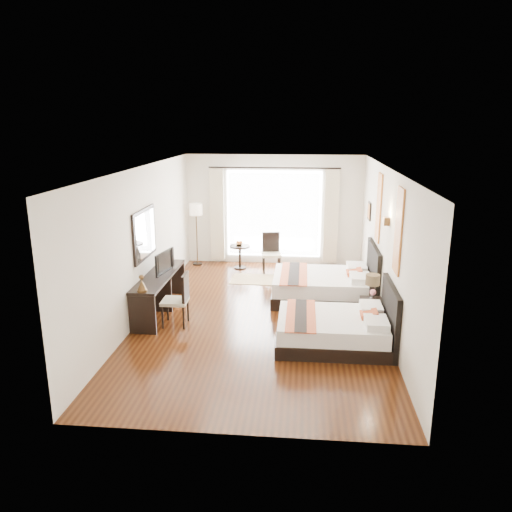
# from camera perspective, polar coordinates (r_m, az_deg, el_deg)

# --- Properties ---
(floor) EXTENTS (4.50, 7.50, 0.01)m
(floor) POSITION_cam_1_polar(r_m,az_deg,el_deg) (9.60, 0.62, -6.91)
(floor) COLOR black
(floor) RESTS_ON ground
(ceiling) EXTENTS (4.50, 7.50, 0.02)m
(ceiling) POSITION_cam_1_polar(r_m,az_deg,el_deg) (8.93, 0.67, 9.95)
(ceiling) COLOR white
(ceiling) RESTS_ON wall_headboard
(wall_headboard) EXTENTS (0.01, 7.50, 2.80)m
(wall_headboard) POSITION_cam_1_polar(r_m,az_deg,el_deg) (9.25, 14.63, 0.90)
(wall_headboard) COLOR silver
(wall_headboard) RESTS_ON floor
(wall_desk) EXTENTS (0.01, 7.50, 2.80)m
(wall_desk) POSITION_cam_1_polar(r_m,az_deg,el_deg) (9.61, -12.83, 1.53)
(wall_desk) COLOR silver
(wall_desk) RESTS_ON floor
(wall_window) EXTENTS (4.50, 0.01, 2.80)m
(wall_window) POSITION_cam_1_polar(r_m,az_deg,el_deg) (12.82, 2.06, 5.26)
(wall_window) COLOR silver
(wall_window) RESTS_ON floor
(wall_entry) EXTENTS (4.50, 0.01, 2.80)m
(wall_entry) POSITION_cam_1_polar(r_m,az_deg,el_deg) (5.62, -2.61, -7.90)
(wall_entry) COLOR silver
(wall_entry) RESTS_ON floor
(window_glass) EXTENTS (2.40, 0.02, 2.20)m
(window_glass) POSITION_cam_1_polar(r_m,az_deg,el_deg) (12.82, 2.05, 4.81)
(window_glass) COLOR white
(window_glass) RESTS_ON wall_window
(sheer_curtain) EXTENTS (2.30, 0.02, 2.10)m
(sheer_curtain) POSITION_cam_1_polar(r_m,az_deg,el_deg) (12.76, 2.03, 4.76)
(sheer_curtain) COLOR white
(sheer_curtain) RESTS_ON wall_window
(drape_left) EXTENTS (0.35, 0.14, 2.35)m
(drape_left) POSITION_cam_1_polar(r_m,az_deg,el_deg) (12.89, -4.45, 4.74)
(drape_left) COLOR #BEB093
(drape_left) RESTS_ON floor
(drape_right) EXTENTS (0.35, 0.14, 2.35)m
(drape_right) POSITION_cam_1_polar(r_m,az_deg,el_deg) (12.73, 8.57, 4.48)
(drape_right) COLOR #BEB093
(drape_right) RESTS_ON floor
(art_panel_near) EXTENTS (0.03, 0.50, 1.35)m
(art_panel_near) POSITION_cam_1_polar(r_m,az_deg,el_deg) (8.07, 15.97, 2.77)
(art_panel_near) COLOR maroon
(art_panel_near) RESTS_ON wall_headboard
(art_panel_far) EXTENTS (0.03, 0.50, 1.35)m
(art_panel_far) POSITION_cam_1_polar(r_m,az_deg,el_deg) (10.16, 13.85, 5.37)
(art_panel_far) COLOR maroon
(art_panel_far) RESTS_ON wall_headboard
(wall_sconce) EXTENTS (0.10, 0.14, 0.14)m
(wall_sconce) POSITION_cam_1_polar(r_m,az_deg,el_deg) (8.97, 14.67, 3.86)
(wall_sconce) COLOR #452F18
(wall_sconce) RESTS_ON wall_headboard
(mirror_frame) EXTENTS (0.04, 1.25, 0.95)m
(mirror_frame) POSITION_cam_1_polar(r_m,az_deg,el_deg) (9.62, -12.62, 2.48)
(mirror_frame) COLOR black
(mirror_frame) RESTS_ON wall_desk
(mirror_glass) EXTENTS (0.01, 1.12, 0.82)m
(mirror_glass) POSITION_cam_1_polar(r_m,az_deg,el_deg) (9.62, -12.48, 2.48)
(mirror_glass) COLOR white
(mirror_glass) RESTS_ON mirror_frame
(bed_near) EXTENTS (1.89, 1.47, 1.06)m
(bed_near) POSITION_cam_1_polar(r_m,az_deg,el_deg) (8.46, 9.28, -8.18)
(bed_near) COLOR black
(bed_near) RESTS_ON floor
(bed_far) EXTENTS (2.09, 1.63, 1.18)m
(bed_far) POSITION_cam_1_polar(r_m,az_deg,el_deg) (10.46, 8.02, -3.35)
(bed_far) COLOR black
(bed_far) RESTS_ON floor
(nightstand) EXTENTS (0.39, 0.48, 0.46)m
(nightstand) POSITION_cam_1_polar(r_m,az_deg,el_deg) (9.41, 13.02, -6.25)
(nightstand) COLOR black
(nightstand) RESTS_ON floor
(table_lamp) EXTENTS (0.26, 0.26, 0.41)m
(table_lamp) POSITION_cam_1_polar(r_m,az_deg,el_deg) (9.33, 13.19, -2.85)
(table_lamp) COLOR black
(table_lamp) RESTS_ON nightstand
(vase) EXTENTS (0.17, 0.17, 0.14)m
(vase) POSITION_cam_1_polar(r_m,az_deg,el_deg) (9.18, 13.20, -4.56)
(vase) COLOR black
(vase) RESTS_ON nightstand
(console_desk) EXTENTS (0.50, 2.20, 0.76)m
(console_desk) POSITION_cam_1_polar(r_m,az_deg,el_deg) (9.87, -10.96, -4.18)
(console_desk) COLOR black
(console_desk) RESTS_ON floor
(television) EXTENTS (0.23, 0.75, 0.43)m
(television) POSITION_cam_1_polar(r_m,az_deg,el_deg) (9.83, -10.78, -0.64)
(television) COLOR black
(television) RESTS_ON console_desk
(bronze_figurine) EXTENTS (0.24, 0.24, 0.27)m
(bronze_figurine) POSITION_cam_1_polar(r_m,az_deg,el_deg) (8.81, -12.93, -3.17)
(bronze_figurine) COLOR #452F18
(bronze_figurine) RESTS_ON console_desk
(desk_chair) EXTENTS (0.46, 0.46, 0.98)m
(desk_chair) POSITION_cam_1_polar(r_m,az_deg,el_deg) (9.22, -9.08, -6.03)
(desk_chair) COLOR #BFB393
(desk_chair) RESTS_ON floor
(floor_lamp) EXTENTS (0.32, 0.32, 1.59)m
(floor_lamp) POSITION_cam_1_polar(r_m,az_deg,el_deg) (12.76, -6.87, 4.84)
(floor_lamp) COLOR black
(floor_lamp) RESTS_ON floor
(side_table) EXTENTS (0.51, 0.51, 0.59)m
(side_table) POSITION_cam_1_polar(r_m,az_deg,el_deg) (12.56, -1.85, -0.10)
(side_table) COLOR black
(side_table) RESTS_ON floor
(fruit_bowl) EXTENTS (0.20, 0.20, 0.05)m
(fruit_bowl) POSITION_cam_1_polar(r_m,az_deg,el_deg) (12.50, -1.94, 1.34)
(fruit_bowl) COLOR #4C391B
(fruit_bowl) RESTS_ON side_table
(window_chair) EXTENTS (0.51, 0.51, 0.97)m
(window_chair) POSITION_cam_1_polar(r_m,az_deg,el_deg) (12.25, 1.76, -0.51)
(window_chair) COLOR #BFB393
(window_chair) RESTS_ON floor
(jute_rug) EXTENTS (1.25, 0.87, 0.01)m
(jute_rug) POSITION_cam_1_polar(r_m,az_deg,el_deg) (11.74, 0.15, -2.68)
(jute_rug) COLOR tan
(jute_rug) RESTS_ON floor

